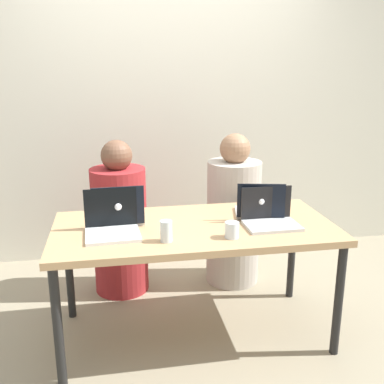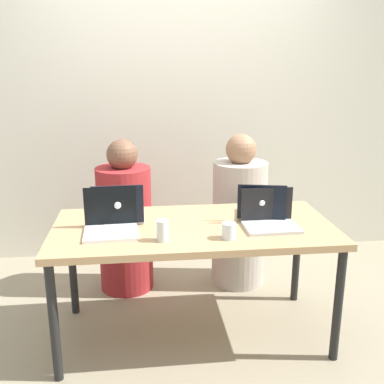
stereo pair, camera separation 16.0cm
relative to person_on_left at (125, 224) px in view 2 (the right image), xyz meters
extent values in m
plane|color=gray|center=(0.42, -0.68, -0.50)|extent=(12.00, 12.00, 0.00)
cube|color=silver|center=(0.42, 0.69, 0.68)|extent=(4.50, 0.10, 2.36)
cube|color=tan|center=(0.42, -0.68, 0.20)|extent=(1.63, 0.78, 0.04)
cylinder|color=black|center=(-0.34, -1.02, -0.16)|extent=(0.05, 0.05, 0.68)
cylinder|color=black|center=(1.19, -1.02, -0.16)|extent=(0.05, 0.05, 0.68)
cylinder|color=black|center=(-0.34, -0.34, -0.16)|extent=(0.05, 0.05, 0.68)
cylinder|color=black|center=(1.19, -0.34, -0.16)|extent=(0.05, 0.05, 0.68)
cylinder|color=maroon|center=(0.00, 0.00, -0.04)|extent=(0.47, 0.47, 0.92)
sphere|color=brown|center=(0.00, 0.00, 0.52)|extent=(0.22, 0.22, 0.22)
cylinder|color=#B5ACA1|center=(0.85, 0.00, -0.03)|extent=(0.41, 0.41, 0.94)
sphere|color=#997051|center=(0.85, 0.00, 0.54)|extent=(0.22, 0.22, 0.22)
cube|color=silver|center=(-0.05, -0.78, 0.23)|extent=(0.30, 0.25, 0.02)
cube|color=black|center=(-0.05, -0.65, 0.35)|extent=(0.29, 0.02, 0.22)
sphere|color=white|center=(-0.05, -0.64, 0.35)|extent=(0.04, 0.04, 0.04)
cube|color=#B6B9BA|center=(0.86, -0.55, 0.23)|extent=(0.33, 0.28, 0.02)
cube|color=black|center=(0.83, -0.66, 0.34)|extent=(0.28, 0.07, 0.21)
sphere|color=white|center=(0.83, -0.68, 0.34)|extent=(0.04, 0.04, 0.04)
cube|color=silver|center=(-0.01, -0.52, 0.23)|extent=(0.30, 0.25, 0.02)
cube|color=black|center=(-0.01, -0.64, 0.35)|extent=(0.30, 0.02, 0.23)
sphere|color=white|center=(-0.01, -0.66, 0.35)|extent=(0.04, 0.04, 0.04)
cube|color=silver|center=(0.86, -0.79, 0.23)|extent=(0.31, 0.22, 0.02)
cube|color=black|center=(0.86, -0.68, 0.34)|extent=(0.31, 0.01, 0.19)
sphere|color=white|center=(0.86, -0.67, 0.34)|extent=(0.04, 0.04, 0.04)
cylinder|color=silver|center=(0.23, -0.90, 0.28)|extent=(0.06, 0.06, 0.11)
cylinder|color=silver|center=(0.23, -0.90, 0.25)|extent=(0.06, 0.06, 0.06)
cylinder|color=silver|center=(0.59, -0.90, 0.26)|extent=(0.08, 0.08, 0.09)
cylinder|color=silver|center=(0.59, -0.90, 0.24)|extent=(0.07, 0.07, 0.05)
camera|label=1|loc=(-0.02, -3.11, 1.13)|focal=42.00mm
camera|label=2|loc=(0.13, -3.13, 1.13)|focal=42.00mm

